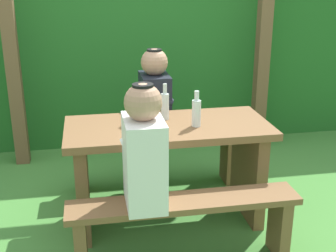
{
  "coord_description": "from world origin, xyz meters",
  "views": [
    {
      "loc": [
        -0.52,
        -2.86,
        1.74
      ],
      "look_at": [
        0.0,
        0.0,
        0.73
      ],
      "focal_mm": 48.0,
      "sensor_mm": 36.0,
      "label": 1
    }
  ],
  "objects_px": {
    "drinking_glass": "(130,120)",
    "person_white_shirt": "(144,151)",
    "bottle_left": "(196,112)",
    "bench_near": "(184,219)",
    "person_black_coat": "(155,98)",
    "bottle_right": "(165,105)",
    "picnic_table": "(168,156)",
    "bench_far": "(156,151)"
  },
  "relations": [
    {
      "from": "person_black_coat",
      "to": "bench_near",
      "type": "bearing_deg",
      "value": -89.55
    },
    {
      "from": "bottle_left",
      "to": "bottle_right",
      "type": "relative_size",
      "value": 0.96
    },
    {
      "from": "bench_near",
      "to": "bottle_right",
      "type": "relative_size",
      "value": 5.44
    },
    {
      "from": "bench_near",
      "to": "person_black_coat",
      "type": "xyz_separation_m",
      "value": [
        -0.01,
        1.08,
        0.46
      ]
    },
    {
      "from": "picnic_table",
      "to": "bench_far",
      "type": "xyz_separation_m",
      "value": [
        0.0,
        0.54,
        -0.18
      ]
    },
    {
      "from": "bench_near",
      "to": "bench_far",
      "type": "bearing_deg",
      "value": 90.0
    },
    {
      "from": "picnic_table",
      "to": "person_white_shirt",
      "type": "xyz_separation_m",
      "value": [
        -0.24,
        -0.54,
        0.28
      ]
    },
    {
      "from": "person_white_shirt",
      "to": "bottle_left",
      "type": "relative_size",
      "value": 2.92
    },
    {
      "from": "bench_far",
      "to": "drinking_glass",
      "type": "height_order",
      "value": "drinking_glass"
    },
    {
      "from": "person_white_shirt",
      "to": "bench_near",
      "type": "bearing_deg",
      "value": -0.81
    },
    {
      "from": "bench_near",
      "to": "bottle_right",
      "type": "distance_m",
      "value": 0.84
    },
    {
      "from": "bench_near",
      "to": "bottle_right",
      "type": "height_order",
      "value": "bottle_right"
    },
    {
      "from": "person_black_coat",
      "to": "bottle_right",
      "type": "height_order",
      "value": "person_black_coat"
    },
    {
      "from": "person_white_shirt",
      "to": "bottle_right",
      "type": "relative_size",
      "value": 2.8
    },
    {
      "from": "person_black_coat",
      "to": "drinking_glass",
      "type": "xyz_separation_m",
      "value": [
        -0.25,
        -0.51,
        -0.0
      ]
    },
    {
      "from": "person_white_shirt",
      "to": "bottle_left",
      "type": "xyz_separation_m",
      "value": [
        0.42,
        0.47,
        0.06
      ]
    },
    {
      "from": "person_white_shirt",
      "to": "picnic_table",
      "type": "bearing_deg",
      "value": 66.35
    },
    {
      "from": "picnic_table",
      "to": "person_white_shirt",
      "type": "height_order",
      "value": "person_white_shirt"
    },
    {
      "from": "bench_near",
      "to": "person_black_coat",
      "type": "height_order",
      "value": "person_black_coat"
    },
    {
      "from": "bottle_right",
      "to": "picnic_table",
      "type": "bearing_deg",
      "value": -89.35
    },
    {
      "from": "picnic_table",
      "to": "person_black_coat",
      "type": "relative_size",
      "value": 1.95
    },
    {
      "from": "bench_near",
      "to": "person_black_coat",
      "type": "bearing_deg",
      "value": 90.45
    },
    {
      "from": "person_black_coat",
      "to": "bottle_left",
      "type": "xyz_separation_m",
      "value": [
        0.19,
        -0.61,
        0.06
      ]
    },
    {
      "from": "bench_far",
      "to": "drinking_glass",
      "type": "relative_size",
      "value": 17.07
    },
    {
      "from": "person_white_shirt",
      "to": "bottle_right",
      "type": "distance_m",
      "value": 0.7
    },
    {
      "from": "bench_far",
      "to": "person_black_coat",
      "type": "bearing_deg",
      "value": -158.65
    },
    {
      "from": "bench_near",
      "to": "person_white_shirt",
      "type": "bearing_deg",
      "value": 179.19
    },
    {
      "from": "person_white_shirt",
      "to": "bottle_left",
      "type": "height_order",
      "value": "person_white_shirt"
    },
    {
      "from": "bench_far",
      "to": "picnic_table",
      "type": "bearing_deg",
      "value": -90.0
    },
    {
      "from": "picnic_table",
      "to": "bottle_left",
      "type": "distance_m",
      "value": 0.39
    },
    {
      "from": "bench_far",
      "to": "drinking_glass",
      "type": "distance_m",
      "value": 0.73
    },
    {
      "from": "person_black_coat",
      "to": "bottle_right",
      "type": "relative_size",
      "value": 2.8
    },
    {
      "from": "person_black_coat",
      "to": "drinking_glass",
      "type": "bearing_deg",
      "value": -115.68
    },
    {
      "from": "person_black_coat",
      "to": "drinking_glass",
      "type": "relative_size",
      "value": 8.77
    },
    {
      "from": "person_black_coat",
      "to": "bottle_right",
      "type": "distance_m",
      "value": 0.42
    },
    {
      "from": "drinking_glass",
      "to": "bottle_left",
      "type": "relative_size",
      "value": 0.33
    },
    {
      "from": "drinking_glass",
      "to": "person_black_coat",
      "type": "bearing_deg",
      "value": 64.32
    },
    {
      "from": "bench_near",
      "to": "drinking_glass",
      "type": "xyz_separation_m",
      "value": [
        -0.25,
        0.57,
        0.46
      ]
    },
    {
      "from": "picnic_table",
      "to": "person_white_shirt",
      "type": "bearing_deg",
      "value": -113.65
    },
    {
      "from": "drinking_glass",
      "to": "person_white_shirt",
      "type": "bearing_deg",
      "value": -88.13
    },
    {
      "from": "bench_far",
      "to": "bottle_right",
      "type": "relative_size",
      "value": 5.44
    },
    {
      "from": "bottle_left",
      "to": "bottle_right",
      "type": "xyz_separation_m",
      "value": [
        -0.18,
        0.19,
        0.0
      ]
    }
  ]
}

